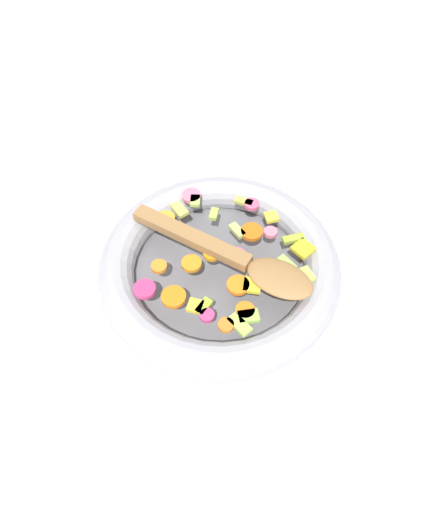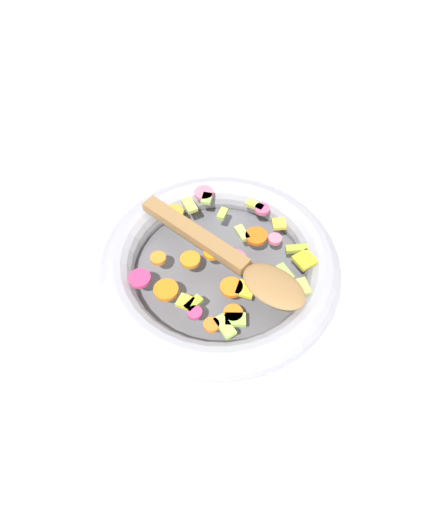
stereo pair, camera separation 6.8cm
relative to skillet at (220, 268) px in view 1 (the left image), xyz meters
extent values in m
plane|color=silver|center=(0.00, 0.00, -0.02)|extent=(4.00, 4.00, 0.00)
cylinder|color=slate|center=(0.00, 0.00, -0.02)|extent=(0.29, 0.29, 0.01)
torus|color=#9E9EA5|center=(0.00, 0.00, 0.00)|extent=(0.34, 0.34, 0.05)
cylinder|color=orange|center=(0.01, 0.00, 0.03)|extent=(0.03, 0.03, 0.01)
cylinder|color=orange|center=(0.03, 0.02, 0.03)|extent=(0.04, 0.04, 0.01)
cylinder|color=#D76014|center=(-0.04, -0.05, 0.03)|extent=(0.03, 0.03, 0.01)
cylinder|color=orange|center=(0.08, 0.03, 0.03)|extent=(0.02, 0.02, 0.01)
cylinder|color=orange|center=(-0.05, 0.08, 0.03)|extent=(0.03, 0.03, 0.01)
cylinder|color=orange|center=(0.09, -0.05, 0.03)|extent=(0.03, 0.03, 0.01)
cylinder|color=orange|center=(-0.03, 0.11, 0.03)|extent=(0.03, 0.03, 0.01)
cylinder|color=orange|center=(-0.10, 0.04, 0.03)|extent=(0.03, 0.03, 0.01)
cylinder|color=orange|center=(-0.03, 0.05, 0.03)|extent=(0.04, 0.04, 0.01)
cylinder|color=orange|center=(0.05, 0.08, 0.03)|extent=(0.04, 0.04, 0.01)
cube|color=#93C447|center=(0.00, -0.01, 0.03)|extent=(0.03, 0.02, 0.01)
cube|color=#B0C453|center=(-0.12, 0.01, 0.03)|extent=(0.03, 0.03, 0.01)
cube|color=#B9C44A|center=(-0.02, -0.10, 0.03)|extent=(0.03, 0.02, 0.01)
cube|color=#BDD056|center=(0.07, -0.07, 0.03)|extent=(0.03, 0.03, 0.01)
cube|color=#A9CC5A|center=(0.05, -0.09, 0.03)|extent=(0.02, 0.02, 0.01)
cube|color=#97AB33|center=(-0.10, -0.04, 0.03)|extent=(0.03, 0.02, 0.01)
cube|color=#9DC44B|center=(0.02, -0.07, 0.03)|extent=(0.01, 0.02, 0.01)
cube|color=#A6D953|center=(-0.04, 0.10, 0.03)|extent=(0.03, 0.03, 0.01)
cube|color=#96C94C|center=(-0.05, 0.09, 0.03)|extent=(0.03, 0.02, 0.01)
cube|color=#96CE53|center=(-0.09, 0.00, 0.03)|extent=(0.03, 0.03, 0.01)
cube|color=#97BB31|center=(0.01, 0.08, 0.03)|extent=(0.02, 0.03, 0.01)
cube|color=#B4CC60|center=(-0.02, -0.05, 0.03)|extent=(0.03, 0.03, 0.01)
cylinder|color=#EA6E85|center=(-0.06, -0.05, 0.03)|extent=(0.02, 0.02, 0.01)
cylinder|color=#CF3468|center=(0.09, 0.07, 0.03)|extent=(0.04, 0.04, 0.01)
cylinder|color=#CF3B6F|center=(0.00, 0.10, 0.03)|extent=(0.02, 0.02, 0.01)
cylinder|color=#E56F87|center=(0.06, -0.10, 0.03)|extent=(0.03, 0.03, 0.01)
cylinder|color=#E15583|center=(-0.02, 0.00, 0.03)|extent=(0.04, 0.04, 0.01)
cylinder|color=#E5567C|center=(-0.03, -0.10, 0.03)|extent=(0.03, 0.03, 0.01)
cube|color=gold|center=(-0.11, -0.03, 0.03)|extent=(0.04, 0.04, 0.01)
cube|color=yellow|center=(-0.05, 0.04, 0.03)|extent=(0.02, 0.02, 0.01)
cube|color=yellow|center=(-0.06, -0.08, 0.03)|extent=(0.02, 0.02, 0.01)
cube|color=gold|center=(0.02, 0.09, 0.03)|extent=(0.02, 0.02, 0.01)
cube|color=olive|center=(0.04, -0.02, 0.04)|extent=(0.18, 0.09, 0.01)
ellipsoid|color=olive|center=(-0.08, 0.03, 0.04)|extent=(0.10, 0.08, 0.01)
camera|label=1|loc=(-0.07, 0.40, 0.57)|focal=35.00mm
camera|label=2|loc=(-0.13, 0.39, 0.57)|focal=35.00mm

